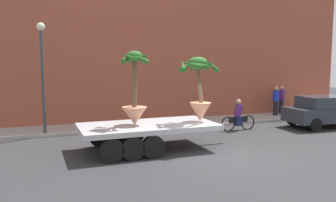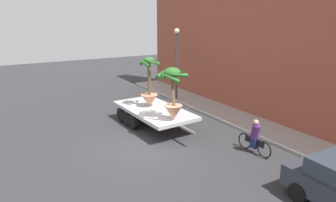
# 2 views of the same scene
# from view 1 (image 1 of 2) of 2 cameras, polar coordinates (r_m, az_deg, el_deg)

# --- Properties ---
(ground_plane) EXTENTS (60.00, 60.00, 0.00)m
(ground_plane) POSITION_cam_1_polar(r_m,az_deg,el_deg) (12.42, 8.38, -8.86)
(ground_plane) COLOR #2D2D30
(sidewalk) EXTENTS (24.00, 2.20, 0.15)m
(sidewalk) POSITION_cam_1_polar(r_m,az_deg,el_deg) (17.90, -0.69, -3.82)
(sidewalk) COLOR #A39E99
(sidewalk) RESTS_ON ground
(building_facade) EXTENTS (24.00, 1.20, 8.85)m
(building_facade) POSITION_cam_1_polar(r_m,az_deg,el_deg) (19.27, -2.34, 9.89)
(building_facade) COLOR #9E4C38
(building_facade) RESTS_ON ground
(flatbed_trailer) EXTENTS (6.09, 2.71, 0.98)m
(flatbed_trailer) POSITION_cam_1_polar(r_m,az_deg,el_deg) (12.75, -4.39, -4.91)
(flatbed_trailer) COLOR #B7BABF
(flatbed_trailer) RESTS_ON ground
(potted_palm_rear) EXTENTS (1.67, 1.62, 2.51)m
(potted_palm_rear) POSITION_cam_1_polar(r_m,az_deg,el_deg) (13.22, 5.16, 2.38)
(potted_palm_rear) COLOR tan
(potted_palm_rear) RESTS_ON flatbed_trailer
(potted_palm_middle) EXTENTS (1.13, 1.17, 2.71)m
(potted_palm_middle) POSITION_cam_1_polar(r_m,az_deg,el_deg) (12.52, -5.57, 0.73)
(potted_palm_middle) COLOR tan
(potted_palm_middle) RESTS_ON flatbed_trailer
(cyclist) EXTENTS (1.84, 0.35, 1.54)m
(cyclist) POSITION_cam_1_polar(r_m,az_deg,el_deg) (16.83, 11.67, -2.56)
(cyclist) COLOR black
(cyclist) RESTS_ON ground
(parked_car) EXTENTS (4.12, 2.02, 1.58)m
(parked_car) POSITION_cam_1_polar(r_m,az_deg,el_deg) (19.02, 24.77, -1.52)
(parked_car) COLOR #2D333D
(parked_car) RESTS_ON ground
(pedestrian_near_gate) EXTENTS (0.36, 0.36, 1.71)m
(pedestrian_near_gate) POSITION_cam_1_polar(r_m,az_deg,el_deg) (21.19, 17.58, 0.12)
(pedestrian_near_gate) COLOR black
(pedestrian_near_gate) RESTS_ON sidewalk
(pedestrian_far_left) EXTENTS (0.36, 0.36, 1.71)m
(pedestrian_far_left) POSITION_cam_1_polar(r_m,az_deg,el_deg) (21.87, 18.44, 0.28)
(pedestrian_far_left) COLOR black
(pedestrian_far_left) RESTS_ON sidewalk
(street_lamp) EXTENTS (0.36, 0.36, 4.83)m
(street_lamp) POSITION_cam_1_polar(r_m,az_deg,el_deg) (15.91, -20.30, 5.93)
(street_lamp) COLOR #383D42
(street_lamp) RESTS_ON sidewalk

